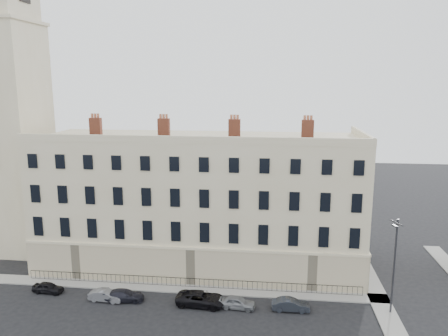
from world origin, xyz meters
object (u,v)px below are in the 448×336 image
(car_a, at_px, (48,288))
(car_d, at_px, (201,299))
(car_b, at_px, (106,295))
(car_c, at_px, (124,295))
(car_e, at_px, (237,302))
(car_f, at_px, (291,305))
(streetlamp, at_px, (394,263))

(car_a, height_order, car_d, car_d)
(car_b, bearing_deg, car_d, -84.09)
(car_d, bearing_deg, car_c, 93.90)
(car_d, distance_m, car_e, 3.50)
(car_b, xyz_separation_m, car_f, (17.89, 0.14, 0.03))
(car_f, bearing_deg, streetlamp, -88.54)
(car_b, bearing_deg, car_a, 86.14)
(car_c, relative_size, car_f, 1.09)
(car_c, relative_size, car_d, 0.80)
(car_e, xyz_separation_m, car_f, (5.00, 0.12, -0.01))
(car_b, relative_size, car_f, 0.95)
(car_c, height_order, car_d, car_d)
(car_e, bearing_deg, car_f, -82.51)
(car_d, xyz_separation_m, streetlamp, (17.64, 0.37, 4.39))
(car_f, bearing_deg, car_c, 88.62)
(car_c, relative_size, car_e, 1.11)
(car_d, relative_size, car_e, 1.39)
(car_c, bearing_deg, car_d, -96.08)
(car_a, xyz_separation_m, streetlamp, (33.53, -0.43, 4.53))
(car_b, height_order, car_c, car_c)
(car_c, distance_m, streetlamp, 25.65)
(car_b, height_order, car_e, car_e)
(car_a, bearing_deg, car_f, -87.40)
(car_a, relative_size, car_f, 0.89)
(car_c, bearing_deg, car_f, -96.09)
(car_f, bearing_deg, car_b, 89.34)
(streetlamp, bearing_deg, car_c, 157.91)
(car_c, height_order, car_e, car_e)
(car_c, relative_size, streetlamp, 0.42)
(streetlamp, bearing_deg, car_e, 159.30)
(car_e, bearing_deg, car_c, 95.10)
(car_c, bearing_deg, car_a, 78.87)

